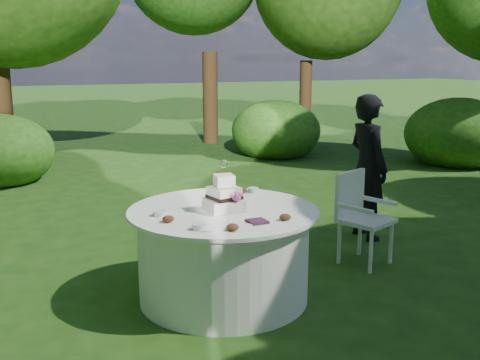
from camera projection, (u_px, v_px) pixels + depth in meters
name	position (u px, v px, depth m)	size (l,w,h in m)	color
ground	(224.00, 297.00, 4.73)	(80.00, 80.00, 0.00)	#183C10
napkins	(257.00, 221.00, 4.19)	(0.14, 0.14, 0.02)	#491F39
feather_plume	(230.00, 227.00, 4.06)	(0.48, 0.07, 0.01)	white
guest	(368.00, 167.00, 6.17)	(0.58, 0.38, 1.60)	black
table	(224.00, 254.00, 4.65)	(1.56, 1.56, 0.77)	silver
cake	(224.00, 197.00, 4.50)	(0.28, 0.29, 0.42)	white
chair	(359.00, 211.00, 5.46)	(0.56, 0.56, 0.90)	silver
votives	(207.00, 208.00, 4.52)	(1.12, 0.98, 0.04)	white
petal_cups	(233.00, 212.00, 4.39)	(0.99, 1.10, 0.05)	#562D16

